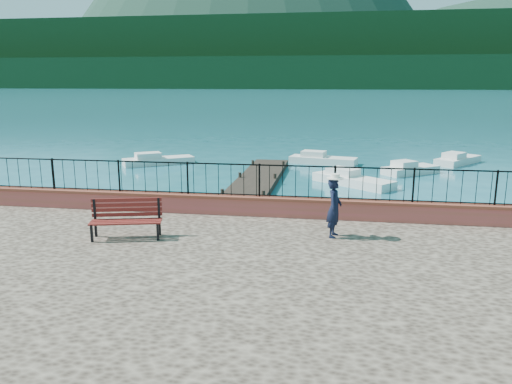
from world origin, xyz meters
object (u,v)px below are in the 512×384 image
(boat_0, at_px, (177,210))
(boat_5, at_px, (458,158))
(person, at_px, (334,208))
(boat_2, at_px, (411,167))
(boat_1, at_px, (353,177))
(park_bench, at_px, (127,227))
(boat_4, at_px, (323,157))
(boat_3, at_px, (159,158))

(boat_0, distance_m, boat_5, 20.35)
(person, relative_size, boat_2, 0.47)
(person, xyz_separation_m, boat_1, (0.89, 12.49, -1.57))
(person, height_order, boat_1, person)
(park_bench, relative_size, boat_4, 0.45)
(park_bench, height_order, boat_0, park_bench)
(person, bearing_deg, boat_1, 5.40)
(boat_1, xyz_separation_m, boat_5, (6.71, 7.64, 0.00))
(boat_1, bearing_deg, boat_5, 88.34)
(person, relative_size, boat_4, 0.37)
(boat_1, bearing_deg, boat_4, 144.37)
(boat_2, bearing_deg, boat_5, 12.40)
(park_bench, height_order, boat_4, park_bench)
(park_bench, height_order, person, person)
(park_bench, distance_m, boat_0, 5.90)
(boat_2, relative_size, boat_4, 0.79)
(park_bench, bearing_deg, person, -3.67)
(boat_0, relative_size, boat_2, 1.30)
(boat_0, bearing_deg, boat_2, 42.72)
(boat_3, xyz_separation_m, boat_4, (10.15, 1.91, 0.00))
(boat_1, distance_m, boat_5, 10.17)
(boat_4, xyz_separation_m, boat_5, (8.39, 1.28, 0.00))
(boat_2, bearing_deg, boat_1, -169.29)
(person, relative_size, boat_0, 0.36)
(boat_3, xyz_separation_m, boat_5, (18.54, 3.20, 0.00))
(boat_4, bearing_deg, boat_3, -156.72)
(boat_0, bearing_deg, boat_4, 64.49)
(boat_3, bearing_deg, boat_5, -23.18)
(park_bench, relative_size, person, 1.23)
(boat_3, distance_m, boat_4, 10.33)
(boat_4, relative_size, boat_5, 1.09)
(boat_2, distance_m, boat_5, 5.28)
(boat_2, height_order, boat_4, same)
(person, xyz_separation_m, boat_3, (-10.94, 16.93, -1.57))
(boat_0, height_order, boat_1, same)
(boat_2, bearing_deg, person, -141.64)
(boat_1, height_order, boat_3, same)
(boat_1, height_order, boat_5, same)
(boat_0, height_order, boat_5, same)
(boat_1, height_order, boat_4, same)
(person, bearing_deg, park_bench, 109.91)
(boat_0, bearing_deg, park_bench, -90.44)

